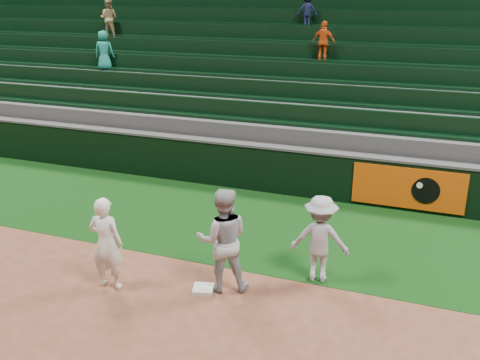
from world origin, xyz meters
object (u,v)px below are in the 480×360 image
(first_base, at_px, (203,289))
(base_coach, at_px, (320,239))
(baserunner, at_px, (223,240))
(first_baseman, at_px, (106,243))

(first_base, height_order, base_coach, base_coach)
(first_base, distance_m, baserunner, 0.98)
(first_base, relative_size, base_coach, 0.22)
(base_coach, bearing_deg, first_base, 24.80)
(first_base, height_order, baserunner, baserunner)
(base_coach, bearing_deg, first_baseman, 17.31)
(baserunner, relative_size, base_coach, 1.16)
(first_base, xyz_separation_m, baserunner, (0.29, 0.25, 0.91))
(first_base, distance_m, base_coach, 2.26)
(first_base, bearing_deg, base_coach, 31.70)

